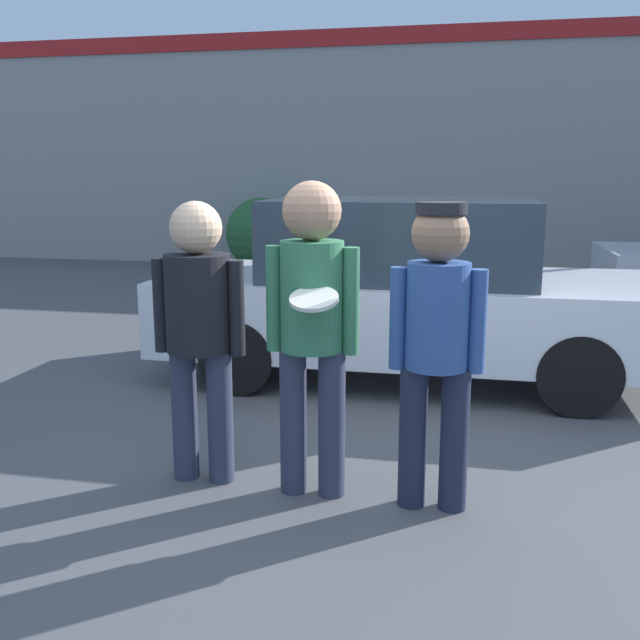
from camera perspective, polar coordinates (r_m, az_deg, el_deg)
ground_plane at (r=4.22m, az=4.65°, el=-13.32°), size 56.00×56.00×0.00m
storefront_building at (r=13.59m, az=10.09°, el=13.31°), size 24.00×0.22×4.34m
person_left at (r=4.10m, az=-9.67°, el=0.13°), size 0.54×0.37×1.63m
person_middle_with_frisbee at (r=3.84m, az=-0.63°, el=0.63°), size 0.51×0.54×1.74m
person_right at (r=3.74m, az=9.34°, el=-0.89°), size 0.50×0.33×1.64m
parked_car_near at (r=6.29m, az=6.97°, el=2.32°), size 4.27×1.81×1.56m
shrub at (r=13.31m, az=-4.68°, el=6.88°), size 1.33×1.33×1.33m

